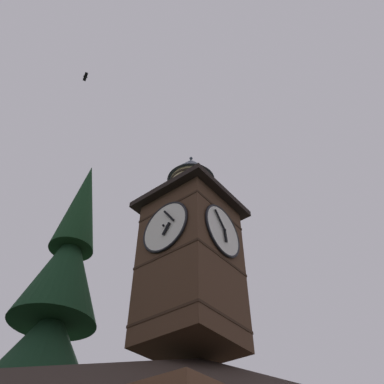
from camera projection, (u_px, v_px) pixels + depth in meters
The scene contains 4 objects.
clock_tower at pixel (191, 248), 15.34m from camera, with size 3.71×3.71×9.38m.
pine_tree_behind at pixel (38, 379), 13.27m from camera, with size 6.14×6.14×17.09m.
flying_bird_high at pixel (213, 194), 25.19m from camera, with size 0.39×0.47×0.11m.
flying_bird_low at pixel (85, 77), 21.66m from camera, with size 0.38×0.58×0.13m.
Camera 1 is at (10.39, 5.85, 2.18)m, focal length 36.54 mm.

